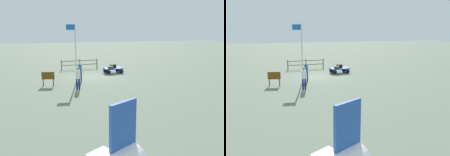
% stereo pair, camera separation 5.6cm
% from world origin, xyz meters
% --- Properties ---
extents(ground_plane, '(120.00, 120.00, 0.00)m').
position_xyz_m(ground_plane, '(0.00, 0.00, 0.00)').
color(ground_plane, '#626E5C').
extents(luggage_cart, '(2.13, 1.34, 0.56)m').
position_xyz_m(luggage_cart, '(-2.49, -1.32, 0.42)').
color(luggage_cart, '#1134AF').
rests_on(luggage_cart, ground).
extents(suitcase_navy, '(0.59, 0.43, 0.33)m').
position_xyz_m(suitcase_navy, '(-2.64, -1.65, 0.73)').
color(suitcase_navy, maroon).
rests_on(suitcase_navy, luggage_cart).
extents(suitcase_grey, '(0.57, 0.37, 0.35)m').
position_xyz_m(suitcase_grey, '(-2.52, -1.56, 0.73)').
color(suitcase_grey, black).
rests_on(suitcase_grey, luggage_cart).
extents(suitcase_maroon, '(0.55, 0.34, 0.26)m').
position_xyz_m(suitcase_maroon, '(-2.14, -1.04, 0.69)').
color(suitcase_maroon, '#3E3724').
rests_on(suitcase_maroon, luggage_cart).
extents(worker_lead, '(0.43, 0.43, 1.77)m').
position_xyz_m(worker_lead, '(2.18, 4.49, 1.05)').
color(worker_lead, navy).
rests_on(worker_lead, ground).
extents(worker_trailing, '(0.46, 0.46, 1.75)m').
position_xyz_m(worker_trailing, '(1.54, 1.52, 1.02)').
color(worker_trailing, navy).
rests_on(worker_trailing, ground).
extents(flagpole, '(0.81, 0.10, 5.17)m').
position_xyz_m(flagpole, '(1.95, 1.68, 2.96)').
color(flagpole, silver).
rests_on(flagpole, ground).
extents(signboard, '(1.04, 0.30, 1.19)m').
position_xyz_m(signboard, '(4.40, 2.68, 0.79)').
color(signboard, '#4C3319').
rests_on(signboard, ground).
extents(wooden_fence, '(4.36, 0.32, 1.18)m').
position_xyz_m(wooden_fence, '(0.54, -4.91, 0.68)').
color(wooden_fence, brown).
rests_on(wooden_fence, ground).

